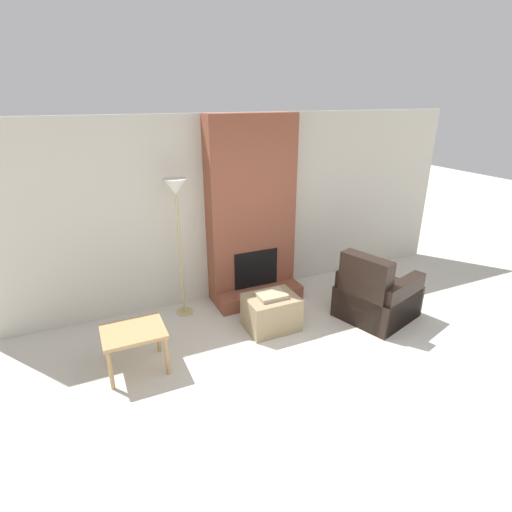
{
  "coord_description": "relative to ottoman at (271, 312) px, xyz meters",
  "views": [
    {
      "loc": [
        -2.2,
        -2.43,
        2.81
      ],
      "look_at": [
        0.0,
        2.36,
        0.68
      ],
      "focal_mm": 28.0,
      "sensor_mm": 36.0,
      "label": 1
    }
  ],
  "objects": [
    {
      "name": "ground_plane",
      "position": [
        0.16,
        -1.54,
        -0.23
      ],
      "size": [
        24.0,
        24.0,
        0.0
      ],
      "primitive_type": "plane",
      "color": "beige"
    },
    {
      "name": "ottoman",
      "position": [
        0.0,
        0.0,
        0.0
      ],
      "size": [
        0.65,
        0.51,
        0.5
      ],
      "color": "#998460",
      "rests_on": "ground_plane"
    },
    {
      "name": "floor_lamp_left",
      "position": [
        -0.91,
        0.85,
        1.37
      ],
      "size": [
        0.29,
        0.29,
        1.86
      ],
      "color": "tan",
      "rests_on": "ground_plane"
    },
    {
      "name": "armchair",
      "position": [
        1.37,
        -0.34,
        0.07
      ],
      "size": [
        1.12,
        1.07,
        0.96
      ],
      "rotation": [
        0.0,
        0.0,
        1.87
      ],
      "color": "black",
      "rests_on": "ground_plane"
    },
    {
      "name": "fireplace",
      "position": [
        0.16,
        0.96,
        0.98
      ],
      "size": [
        1.26,
        0.63,
        2.6
      ],
      "color": "brown",
      "rests_on": "ground_plane"
    },
    {
      "name": "wall_back",
      "position": [
        0.16,
        1.17,
        1.07
      ],
      "size": [
        7.01,
        0.06,
        2.6
      ],
      "primitive_type": "cube",
      "color": "beige",
      "rests_on": "ground_plane"
    },
    {
      "name": "side_table",
      "position": [
        -1.71,
        -0.14,
        0.19
      ],
      "size": [
        0.65,
        0.53,
        0.5
      ],
      "color": "tan",
      "rests_on": "ground_plane"
    }
  ]
}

